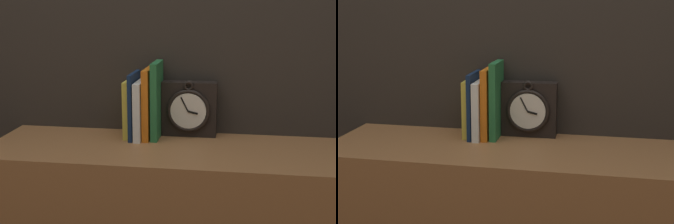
% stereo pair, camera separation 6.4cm
% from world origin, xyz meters
% --- Properties ---
extents(wall_back, '(6.00, 0.05, 2.60)m').
position_xyz_m(wall_back, '(0.00, 0.21, 1.30)').
color(wall_back, '#2D2823').
rests_on(wall_back, ground_plane).
extents(clock, '(0.18, 0.07, 0.19)m').
position_xyz_m(clock, '(0.05, 0.14, 0.96)').
color(clock, black).
rests_on(clock, bookshelf).
extents(book_slot0_yellow, '(0.02, 0.12, 0.19)m').
position_xyz_m(book_slot0_yellow, '(-0.14, 0.11, 0.97)').
color(book_slot0_yellow, yellow).
rests_on(book_slot0_yellow, bookshelf).
extents(book_slot1_navy, '(0.01, 0.15, 0.21)m').
position_xyz_m(book_slot1_navy, '(-0.13, 0.10, 0.98)').
color(book_slot1_navy, '#122649').
rests_on(book_slot1_navy, bookshelf).
extents(book_slot2_white, '(0.02, 0.15, 0.19)m').
position_xyz_m(book_slot2_white, '(-0.10, 0.10, 0.97)').
color(book_slot2_white, white).
rests_on(book_slot2_white, bookshelf).
extents(book_slot3_orange, '(0.02, 0.14, 0.23)m').
position_xyz_m(book_slot3_orange, '(-0.08, 0.10, 0.99)').
color(book_slot3_orange, orange).
rests_on(book_slot3_orange, bookshelf).
extents(book_slot4_green, '(0.02, 0.13, 0.25)m').
position_xyz_m(book_slot4_green, '(-0.05, 0.11, 1.00)').
color(book_slot4_green, '#256D3A').
rests_on(book_slot4_green, bookshelf).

